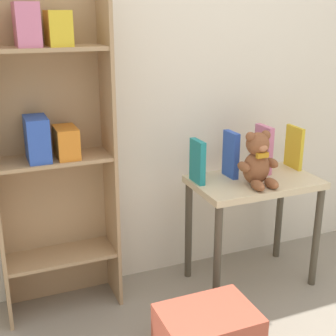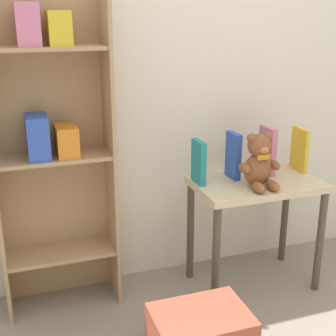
{
  "view_description": "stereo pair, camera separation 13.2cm",
  "coord_description": "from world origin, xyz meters",
  "px_view_note": "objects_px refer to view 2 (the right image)",
  "views": [
    {
      "loc": [
        -1.1,
        -0.89,
        1.47
      ],
      "look_at": [
        -0.26,
        1.16,
        0.73
      ],
      "focal_mm": 50.0,
      "sensor_mm": 36.0,
      "label": 1
    },
    {
      "loc": [
        -0.98,
        -0.94,
        1.47
      ],
      "look_at": [
        -0.26,
        1.16,
        0.73
      ],
      "focal_mm": 50.0,
      "sensor_mm": 36.0,
      "label": 2
    }
  ],
  "objects_px": {
    "teddy_bear": "(259,163)",
    "book_standing_blue": "(233,156)",
    "book_standing_yellow": "(299,149)",
    "display_table": "(256,199)",
    "book_standing_teal": "(199,162)",
    "bookshelf_side": "(51,139)",
    "book_standing_pink": "(267,151)"
  },
  "relations": [
    {
      "from": "bookshelf_side",
      "to": "teddy_bear",
      "type": "xyz_separation_m",
      "value": [
        0.99,
        -0.28,
        -0.14
      ]
    },
    {
      "from": "bookshelf_side",
      "to": "book_standing_yellow",
      "type": "xyz_separation_m",
      "value": [
        1.34,
        -0.11,
        -0.15
      ]
    },
    {
      "from": "teddy_bear",
      "to": "book_standing_teal",
      "type": "distance_m",
      "value": 0.31
    },
    {
      "from": "book_standing_blue",
      "to": "teddy_bear",
      "type": "bearing_deg",
      "value": -70.16
    },
    {
      "from": "teddy_bear",
      "to": "book_standing_pink",
      "type": "bearing_deg",
      "value": 48.99
    },
    {
      "from": "display_table",
      "to": "book_standing_yellow",
      "type": "bearing_deg",
      "value": 15.92
    },
    {
      "from": "bookshelf_side",
      "to": "book_standing_teal",
      "type": "bearing_deg",
      "value": -9.86
    },
    {
      "from": "book_standing_teal",
      "to": "book_standing_yellow",
      "type": "bearing_deg",
      "value": 0.26
    },
    {
      "from": "teddy_bear",
      "to": "bookshelf_side",
      "type": "bearing_deg",
      "value": 164.49
    },
    {
      "from": "bookshelf_side",
      "to": "teddy_bear",
      "type": "relative_size",
      "value": 5.68
    },
    {
      "from": "book_standing_pink",
      "to": "book_standing_blue",
      "type": "bearing_deg",
      "value": 178.2
    },
    {
      "from": "display_table",
      "to": "teddy_bear",
      "type": "height_order",
      "value": "teddy_bear"
    },
    {
      "from": "teddy_bear",
      "to": "book_standing_blue",
      "type": "distance_m",
      "value": 0.18
    },
    {
      "from": "book_standing_teal",
      "to": "book_standing_pink",
      "type": "xyz_separation_m",
      "value": [
        0.41,
        0.01,
        0.02
      ]
    },
    {
      "from": "display_table",
      "to": "book_standing_teal",
      "type": "height_order",
      "value": "book_standing_teal"
    },
    {
      "from": "book_standing_teal",
      "to": "book_standing_pink",
      "type": "relative_size",
      "value": 0.86
    },
    {
      "from": "book_standing_blue",
      "to": "book_standing_pink",
      "type": "bearing_deg",
      "value": -1.85
    },
    {
      "from": "display_table",
      "to": "book_standing_pink",
      "type": "bearing_deg",
      "value": 40.82
    },
    {
      "from": "book_standing_blue",
      "to": "book_standing_yellow",
      "type": "relative_size",
      "value": 1.04
    },
    {
      "from": "bookshelf_side",
      "to": "book_standing_teal",
      "type": "distance_m",
      "value": 0.75
    },
    {
      "from": "teddy_bear",
      "to": "book_standing_yellow",
      "type": "relative_size",
      "value": 1.17
    },
    {
      "from": "teddy_bear",
      "to": "book_standing_teal",
      "type": "height_order",
      "value": "teddy_bear"
    },
    {
      "from": "bookshelf_side",
      "to": "book_standing_yellow",
      "type": "height_order",
      "value": "bookshelf_side"
    },
    {
      "from": "bookshelf_side",
      "to": "book_standing_yellow",
      "type": "bearing_deg",
      "value": -4.87
    },
    {
      "from": "bookshelf_side",
      "to": "book_standing_yellow",
      "type": "distance_m",
      "value": 1.35
    },
    {
      "from": "book_standing_teal",
      "to": "book_standing_yellow",
      "type": "distance_m",
      "value": 0.61
    },
    {
      "from": "book_standing_blue",
      "to": "book_standing_pink",
      "type": "xyz_separation_m",
      "value": [
        0.2,
        -0.0,
        0.01
      ]
    },
    {
      "from": "display_table",
      "to": "teddy_bear",
      "type": "distance_m",
      "value": 0.25
    },
    {
      "from": "bookshelf_side",
      "to": "book_standing_blue",
      "type": "distance_m",
      "value": 0.95
    },
    {
      "from": "bookshelf_side",
      "to": "display_table",
      "type": "relative_size",
      "value": 2.38
    },
    {
      "from": "book_standing_blue",
      "to": "book_standing_yellow",
      "type": "bearing_deg",
      "value": -1.83
    },
    {
      "from": "book_standing_pink",
      "to": "display_table",
      "type": "bearing_deg",
      "value": -140.71
    }
  ]
}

